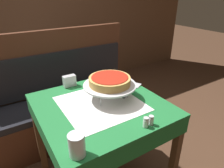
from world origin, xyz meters
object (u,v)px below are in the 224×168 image
(booth_bench, at_px, (63,108))
(condiment_caddy, at_px, (41,45))
(dining_table_rear, at_px, (40,57))
(pepper_shaker, at_px, (151,120))
(deep_dish_pizza, at_px, (110,81))
(salt_shaker, at_px, (146,122))
(napkin_holder, at_px, (69,81))
(water_glass_near, at_px, (77,145))
(pizza_server, at_px, (131,89))
(pizza_pan_stand, at_px, (110,85))
(dining_table_front, at_px, (101,115))

(booth_bench, relative_size, condiment_caddy, 10.37)
(dining_table_rear, distance_m, pepper_shaker, 1.96)
(deep_dish_pizza, relative_size, pepper_shaker, 5.06)
(salt_shaker, relative_size, napkin_holder, 0.60)
(booth_bench, relative_size, water_glass_near, 13.94)
(salt_shaker, xyz_separation_m, pepper_shaker, (0.04, 0.00, -0.00))
(water_glass_near, xyz_separation_m, salt_shaker, (0.42, -0.01, -0.03))
(pizza_server, xyz_separation_m, napkin_holder, (-0.38, 0.32, 0.04))
(booth_bench, bearing_deg, condiment_caddy, 85.88)
(booth_bench, xyz_separation_m, pizza_server, (0.34, -0.73, 0.45))
(pizza_pan_stand, distance_m, water_glass_near, 0.57)
(dining_table_front, bearing_deg, napkin_holder, 101.95)
(booth_bench, relative_size, pepper_shaker, 28.30)
(booth_bench, distance_m, pizza_server, 0.93)
(deep_dish_pizza, height_order, napkin_holder, deep_dish_pizza)
(dining_table_front, xyz_separation_m, dining_table_rear, (-0.04, 1.59, -0.00))
(napkin_holder, relative_size, condiment_caddy, 0.63)
(dining_table_front, bearing_deg, pizza_server, 9.87)
(pizza_server, distance_m, salt_shaker, 0.46)
(pizza_server, xyz_separation_m, condiment_caddy, (-0.28, 1.64, 0.03))
(pizza_server, height_order, pepper_shaker, pepper_shaker)
(pizza_pan_stand, height_order, pepper_shaker, pizza_pan_stand)
(dining_table_front, xyz_separation_m, napkin_holder, (-0.08, 0.37, 0.14))
(pizza_server, xyz_separation_m, pepper_shaker, (-0.17, -0.41, 0.02))
(salt_shaker, bearing_deg, condiment_caddy, 91.98)
(dining_table_front, bearing_deg, condiment_caddy, 89.21)
(dining_table_rear, height_order, water_glass_near, water_glass_near)
(booth_bench, height_order, condiment_caddy, booth_bench)
(deep_dish_pizza, bearing_deg, condiment_caddy, 92.45)
(dining_table_front, xyz_separation_m, deep_dish_pizza, (0.09, 0.03, 0.23))
(salt_shaker, xyz_separation_m, napkin_holder, (-0.17, 0.74, 0.02))
(pizza_pan_stand, bearing_deg, pepper_shaker, -84.34)
(dining_table_rear, distance_m, pizza_server, 1.58)
(condiment_caddy, bearing_deg, napkin_holder, -94.45)
(booth_bench, height_order, salt_shaker, booth_bench)
(pizza_pan_stand, bearing_deg, pizza_server, 5.23)
(salt_shaker, height_order, pepper_shaker, salt_shaker)
(condiment_caddy, bearing_deg, salt_shaker, -88.02)
(salt_shaker, distance_m, pepper_shaker, 0.04)
(deep_dish_pizza, distance_m, water_glass_near, 0.58)
(booth_bench, xyz_separation_m, condiment_caddy, (0.07, 0.91, 0.48))
(pizza_pan_stand, bearing_deg, napkin_holder, 116.99)
(dining_table_front, relative_size, napkin_holder, 8.40)
(dining_table_front, distance_m, pizza_pan_stand, 0.22)
(salt_shaker, relative_size, pepper_shaker, 1.04)
(dining_table_front, relative_size, water_glass_near, 7.14)
(condiment_caddy, bearing_deg, water_glass_near, -99.62)
(napkin_holder, distance_m, condiment_caddy, 1.32)
(salt_shaker, bearing_deg, pizza_pan_stand, 90.00)
(water_glass_near, bearing_deg, booth_bench, 76.12)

